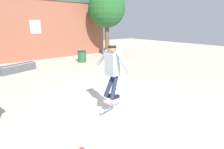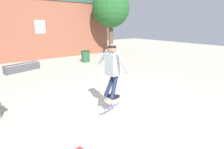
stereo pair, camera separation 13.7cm
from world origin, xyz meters
name	(u,v)px [view 1 (the left image)]	position (x,y,z in m)	size (l,w,h in m)	color
ground_plane	(116,110)	(0.00, 0.00, 0.00)	(40.00, 40.00, 0.00)	beige
building_backdrop	(27,25)	(0.03, 9.58, 2.39)	(13.08, 0.52, 5.75)	#93513D
tree_right	(107,9)	(5.47, 7.81, 3.59)	(2.84, 2.84, 5.04)	brown
skate_ledge	(18,68)	(-1.36, 6.57, 0.22)	(1.87, 0.94, 0.43)	#4C4C51
trash_bin	(82,56)	(2.59, 6.77, 0.40)	(0.59, 0.59, 0.76)	#235633
skater	(112,67)	(-0.31, -0.18, 1.40)	(0.38, 1.20, 1.44)	#9EA8B2
skateboard_flipping	(112,106)	(-0.37, -0.27, 0.34)	(0.76, 0.56, 0.39)	#2D519E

